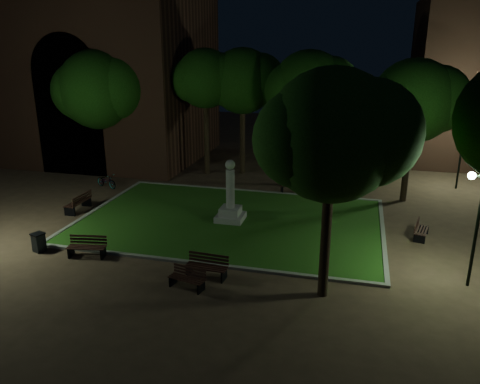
# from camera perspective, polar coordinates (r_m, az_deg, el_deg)

# --- Properties ---
(ground) EXTENTS (80.00, 80.00, 0.00)m
(ground) POSITION_cam_1_polar(r_m,az_deg,el_deg) (22.51, -2.53, -5.39)
(ground) COLOR #4D3627
(lawn) EXTENTS (15.00, 10.00, 0.08)m
(lawn) POSITION_cam_1_polar(r_m,az_deg,el_deg) (24.27, -1.16, -3.50)
(lawn) COLOR #245114
(lawn) RESTS_ON ground
(lawn_kerb) EXTENTS (15.40, 10.40, 0.12)m
(lawn_kerb) POSITION_cam_1_polar(r_m,az_deg,el_deg) (24.26, -1.16, -3.46)
(lawn_kerb) COLOR slate
(lawn_kerb) RESTS_ON ground
(monument) EXTENTS (1.40, 1.40, 3.20)m
(monument) POSITION_cam_1_polar(r_m,az_deg,el_deg) (23.95, -1.18, -1.46)
(monument) COLOR gray
(monument) RESTS_ON lawn
(building_main) EXTENTS (20.00, 12.00, 15.00)m
(building_main) POSITION_cam_1_polar(r_m,az_deg,el_deg) (40.12, -19.46, 14.74)
(building_main) COLOR #4B291E
(building_main) RESTS_ON ground
(tree_north_wl) EXTENTS (4.83, 3.95, 8.53)m
(tree_north_wl) POSITION_cam_1_polar(r_m,az_deg,el_deg) (31.94, -4.11, 13.61)
(tree_north_wl) COLOR black
(tree_north_wl) RESTS_ON ground
(tree_north_er) EXTENTS (5.74, 4.68, 8.48)m
(tree_north_er) POSITION_cam_1_polar(r_m,az_deg,el_deg) (29.42, 8.62, 12.30)
(tree_north_er) COLOR black
(tree_north_er) RESTS_ON ground
(tree_ne) EXTENTS (5.69, 4.64, 8.10)m
(tree_ne) POSITION_cam_1_polar(r_m,az_deg,el_deg) (27.82, 20.65, 10.33)
(tree_ne) COLOR black
(tree_ne) RESTS_ON ground
(tree_se) EXTENTS (5.54, 4.52, 8.19)m
(tree_se) POSITION_cam_1_polar(r_m,az_deg,el_deg) (15.78, 11.50, 6.72)
(tree_se) COLOR black
(tree_se) RESTS_ON ground
(tree_nw) EXTENTS (6.46, 5.27, 8.50)m
(tree_nw) POSITION_cam_1_polar(r_m,az_deg,el_deg) (33.00, -16.71, 11.88)
(tree_nw) COLOR black
(tree_nw) RESTS_ON ground
(tree_far_north) EXTENTS (5.36, 4.38, 8.56)m
(tree_far_north) POSITION_cam_1_polar(r_m,az_deg,el_deg) (32.00, 0.48, 13.35)
(tree_far_north) COLOR black
(tree_far_north) RESTS_ON ground
(lamppost_se) EXTENTS (1.18, 0.28, 4.47)m
(lamppost_se) POSITION_cam_1_polar(r_m,az_deg,el_deg) (19.01, 27.23, -1.81)
(lamppost_se) COLOR black
(lamppost_se) RESTS_ON ground
(lamppost_nw) EXTENTS (1.18, 0.28, 4.66)m
(lamppost_nw) POSITION_cam_1_polar(r_m,az_deg,el_deg) (34.42, -14.50, 7.86)
(lamppost_nw) COLOR black
(lamppost_nw) RESTS_ON ground
(lamppost_ne) EXTENTS (1.18, 0.28, 4.56)m
(lamppost_ne) POSITION_cam_1_polar(r_m,az_deg,el_deg) (31.98, 25.55, 5.84)
(lamppost_ne) COLOR black
(lamppost_ne) RESTS_ON ground
(bench_near_left) EXTENTS (1.50, 0.79, 0.78)m
(bench_near_left) POSITION_cam_1_polar(r_m,az_deg,el_deg) (18.01, -6.41, -10.47)
(bench_near_left) COLOR black
(bench_near_left) RESTS_ON ground
(bench_near_right) EXTENTS (1.71, 0.69, 0.92)m
(bench_near_right) POSITION_cam_1_polar(r_m,az_deg,el_deg) (18.66, -4.05, -9.09)
(bench_near_right) COLOR black
(bench_near_right) RESTS_ON ground
(bench_west_near) EXTENTS (1.72, 0.82, 0.91)m
(bench_west_near) POSITION_cam_1_polar(r_m,az_deg,el_deg) (21.35, -18.13, -6.41)
(bench_west_near) COLOR black
(bench_west_near) RESTS_ON ground
(bench_left_side) EXTENTS (0.65, 1.83, 1.00)m
(bench_left_side) POSITION_cam_1_polar(r_m,az_deg,el_deg) (27.05, -19.04, -1.27)
(bench_left_side) COLOR black
(bench_left_side) RESTS_ON ground
(bench_right_side) EXTENTS (0.83, 1.56, 0.81)m
(bench_right_side) POSITION_cam_1_polar(r_m,az_deg,el_deg) (23.74, 21.12, -4.38)
(bench_right_side) COLOR black
(bench_right_side) RESTS_ON ground
(bench_far_side) EXTENTS (1.89, 1.16, 0.98)m
(bench_far_side) POSITION_cam_1_polar(r_m,az_deg,el_deg) (28.84, 6.69, 0.77)
(bench_far_side) COLOR black
(bench_far_side) RESTS_ON ground
(trash_bin) EXTENTS (0.64, 0.64, 0.85)m
(trash_bin) POSITION_cam_1_polar(r_m,az_deg,el_deg) (22.61, -23.33, -5.63)
(trash_bin) COLOR black
(trash_bin) RESTS_ON ground
(bicycle) EXTENTS (1.79, 1.15, 0.89)m
(bicycle) POSITION_cam_1_polar(r_m,az_deg,el_deg) (30.92, -15.98, 1.32)
(bicycle) COLOR black
(bicycle) RESTS_ON ground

